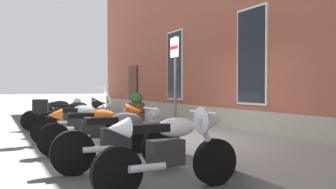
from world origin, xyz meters
The scene contains 11 objects.
ground_plane centered at (0.00, 0.00, 0.00)m, with size 140.00×140.00×0.00m, color #4C4C4F.
sidewalk centered at (0.00, 1.55, 0.08)m, with size 32.96×3.09×0.16m, color gray.
brick_pub_facade centered at (0.00, 5.65, 3.74)m, with size 26.96×5.22×7.49m.
motorcycle_black_naked centered at (-3.84, -1.21, 0.48)m, with size 0.62×2.06×0.96m.
motorcycle_black_sport centered at (-2.18, -0.96, 0.56)m, with size 0.62×2.03×1.03m.
motorcycle_silver_touring centered at (-0.74, -1.31, 0.55)m, with size 0.75×2.12×1.32m.
motorcycle_orange_sport centered at (0.82, -1.11, 0.55)m, with size 0.67×2.15×1.00m.
motorcycle_grey_naked centered at (2.33, -1.21, 0.48)m, with size 0.62×2.07×0.97m.
motorcycle_white_sport centered at (3.68, -0.93, 0.57)m, with size 0.62×1.98×1.04m.
parking_sign centered at (0.23, 0.75, 1.64)m, with size 0.36×0.07×2.28m.
barrel_planter centered at (-4.01, 1.39, 0.58)m, with size 0.58×0.58×0.95m.
Camera 1 is at (7.87, -2.98, 1.29)m, focal length 40.28 mm.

